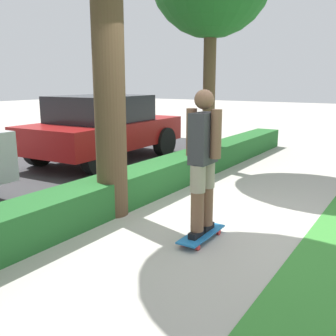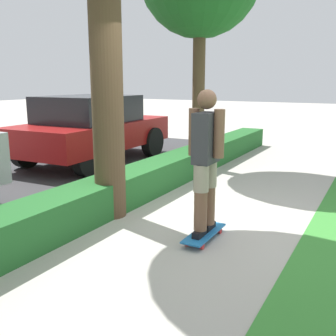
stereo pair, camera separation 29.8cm
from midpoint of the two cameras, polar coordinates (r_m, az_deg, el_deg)
ground_plane at (r=5.00m, az=8.61°, el=-8.80°), size 60.00×60.00×0.00m
street_asphalt at (r=7.63m, az=-21.55°, el=-2.03°), size 13.37×5.00×0.01m
hedge_row at (r=5.72m, az=-6.12°, el=-3.48°), size 13.37×0.60×0.47m
skateboard at (r=4.63m, az=6.75°, el=-9.58°), size 0.77×0.24×0.09m
skater_person at (r=4.38m, az=7.05°, el=1.24°), size 0.49×0.42×1.63m
parked_car_middle at (r=9.05m, az=-8.38°, el=5.90°), size 3.95×1.97×1.49m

